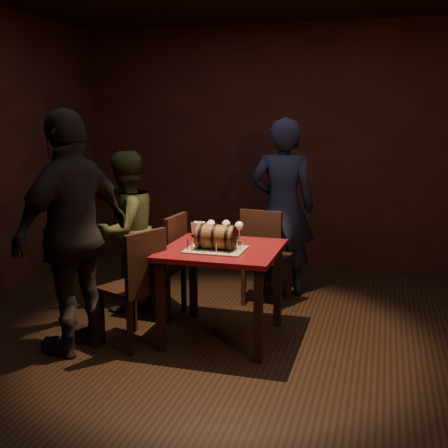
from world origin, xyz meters
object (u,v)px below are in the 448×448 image
object	(u,v)px
pint_of_ale	(210,233)
person_back	(282,207)
pub_table	(222,261)
person_left_rear	(125,231)
chair_left_front	(138,281)
wine_glass_left	(211,225)
person_left_front	(73,233)
wine_glass_right	(239,227)
barrel_cake	(216,237)
chair_left_rear	(166,260)
wine_glass_mid	(226,225)
chair_back	(264,252)

from	to	relation	value
pint_of_ale	person_back	distance (m)	1.16
pub_table	person_left_rear	distance (m)	1.15
pub_table	chair_left_front	distance (m)	0.68
wine_glass_left	person_left_front	distance (m)	1.16
wine_glass_left	person_left_front	world-z (taller)	person_left_front
wine_glass_right	person_left_rear	world-z (taller)	person_left_rear
wine_glass_right	chair_left_front	size ratio (longest dim) A/B	0.17
barrel_cake	pint_of_ale	bearing A→B (deg)	115.27
wine_glass_right	chair_left_rear	distance (m)	0.75
pub_table	wine_glass_mid	size ratio (longest dim) A/B	5.59
pint_of_ale	person_left_front	bearing A→B (deg)	-139.18
wine_glass_mid	wine_glass_right	bearing A→B (deg)	-14.27
barrel_cake	wine_glass_left	bearing A→B (deg)	112.30
wine_glass_left	wine_glass_right	distance (m)	0.25
wine_glass_left	person_back	world-z (taller)	person_back
chair_back	person_left_rear	xyz separation A→B (m)	(-1.22, -0.41, 0.21)
pub_table	person_back	world-z (taller)	person_back
pint_of_ale	person_back	size ratio (longest dim) A/B	0.09
pub_table	barrel_cake	distance (m)	0.24
person_left_rear	wine_glass_left	bearing A→B (deg)	99.51
wine_glass_left	person_back	distance (m)	1.08
pint_of_ale	chair_left_rear	size ratio (longest dim) A/B	0.16
barrel_cake	pub_table	bearing A→B (deg)	74.23
barrel_cake	person_left_front	world-z (taller)	person_left_front
pub_table	barrel_cake	bearing A→B (deg)	-105.77
person_left_front	person_back	bearing A→B (deg)	161.04
chair_left_rear	person_back	bearing A→B (deg)	48.21
person_back	person_left_front	distance (m)	2.20
person_back	wine_glass_right	bearing A→B (deg)	72.94
wine_glass_right	pint_of_ale	bearing A→B (deg)	-155.91
pub_table	wine_glass_mid	distance (m)	0.40
wine_glass_right	wine_glass_mid	bearing A→B (deg)	165.73
chair_left_rear	wine_glass_right	bearing A→B (deg)	-2.20
barrel_cake	person_back	bearing A→B (deg)	78.69
wine_glass_mid	chair_back	size ratio (longest dim) A/B	0.17
person_left_rear	person_left_front	bearing A→B (deg)	22.68
chair_left_front	person_left_rear	world-z (taller)	person_left_rear
barrel_cake	person_left_front	bearing A→B (deg)	-155.88
wine_glass_left	chair_left_rear	size ratio (longest dim) A/B	0.17
person_back	wine_glass_left	bearing A→B (deg)	59.96
wine_glass_left	person_left_front	bearing A→B (deg)	-134.69
chair_left_front	wine_glass_mid	bearing A→B (deg)	51.97
person_left_rear	pint_of_ale	bearing A→B (deg)	93.67
barrel_cake	chair_left_rear	world-z (taller)	barrel_cake
pub_table	chair_left_front	size ratio (longest dim) A/B	0.97
pub_table	chair_back	distance (m)	0.88
pub_table	person_left_rear	size ratio (longest dim) A/B	0.61
chair_left_rear	person_left_front	xyz separation A→B (m)	(-0.39, -0.85, 0.40)
pint_of_ale	chair_left_rear	distance (m)	0.55
wine_glass_right	person_left_rear	bearing A→B (deg)	172.28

